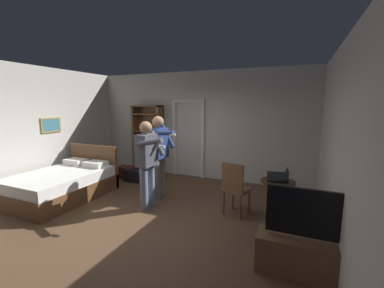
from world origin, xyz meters
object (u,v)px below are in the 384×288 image
object	(u,v)px
bookshelf	(148,137)
suitcase_dark	(128,172)
wooden_chair	(235,187)
suitcase_small	(135,175)
bed	(64,184)
laptop	(277,178)
bottle_on_table	(287,177)
person_striped_shirt	(159,151)
tv_flatscreen	(308,252)
side_table	(277,194)
person_blue_shirt	(147,159)

from	to	relation	value
bookshelf	suitcase_dark	size ratio (longest dim) A/B	3.98
wooden_chair	suitcase_small	xyz separation A→B (m)	(-2.91, 0.98, -0.39)
bed	laptop	world-z (taller)	bed
bed	bottle_on_table	xyz separation A→B (m)	(4.49, 0.66, 0.51)
bottle_on_table	suitcase_small	bearing A→B (deg)	166.59
wooden_chair	bottle_on_table	bearing A→B (deg)	5.02
person_striped_shirt	bookshelf	bearing A→B (deg)	129.34
tv_flatscreen	wooden_chair	distance (m)	1.73
laptop	side_table	bearing A→B (deg)	60.14
suitcase_small	bookshelf	bearing A→B (deg)	89.08
side_table	bottle_on_table	distance (m)	0.38
bookshelf	suitcase_small	size ratio (longest dim) A/B	4.11
laptop	tv_flatscreen	bearing A→B (deg)	-70.47
suitcase_dark	suitcase_small	xyz separation A→B (m)	(0.30, -0.09, -0.01)
laptop	suitcase_dark	xyz separation A→B (m)	(-3.91, 0.96, -0.59)
bed	bottle_on_table	bearing A→B (deg)	8.33
bed	person_blue_shirt	bearing A→B (deg)	6.30
person_blue_shirt	bottle_on_table	bearing A→B (deg)	9.96
side_table	suitcase_small	bearing A→B (deg)	167.29
tv_flatscreen	wooden_chair	bearing A→B (deg)	133.48
person_striped_shirt	suitcase_dark	bearing A→B (deg)	150.50
tv_flatscreen	person_striped_shirt	distance (m)	3.28
laptop	wooden_chair	distance (m)	0.73
side_table	person_blue_shirt	world-z (taller)	person_blue_shirt
bed	suitcase_small	size ratio (longest dim) A/B	4.17
person_striped_shirt	suitcase_dark	size ratio (longest dim) A/B	3.56
bookshelf	laptop	bearing A→B (deg)	-24.62
tv_flatscreen	side_table	size ratio (longest dim) A/B	1.67
bottle_on_table	person_striped_shirt	bearing A→B (deg)	177.20
side_table	suitcase_small	size ratio (longest dim) A/B	1.46
side_table	laptop	size ratio (longest dim) A/B	1.93
laptop	suitcase_small	world-z (taller)	laptop
bed	suitcase_dark	distance (m)	1.71
person_blue_shirt	bed	bearing A→B (deg)	-173.70
tv_flatscreen	person_blue_shirt	distance (m)	3.00
wooden_chair	person_blue_shirt	distance (m)	1.71
side_table	person_blue_shirt	size ratio (longest dim) A/B	0.41
wooden_chair	person_blue_shirt	xyz separation A→B (m)	(-1.61, -0.36, 0.43)
bed	bookshelf	size ratio (longest dim) A/B	1.01
laptop	suitcase_dark	size ratio (longest dim) A/B	0.73
tv_flatscreen	suitcase_small	size ratio (longest dim) A/B	2.43
tv_flatscreen	wooden_chair	world-z (taller)	tv_flatscreen
bed	suitcase_small	world-z (taller)	bed
bottle_on_table	suitcase_small	world-z (taller)	bottle_on_table
laptop	bottle_on_table	distance (m)	0.18
bed	tv_flatscreen	size ratio (longest dim) A/B	1.72
bookshelf	suitcase_dark	distance (m)	1.18
wooden_chair	side_table	bearing A→B (deg)	12.18
tv_flatscreen	suitcase_dark	world-z (taller)	tv_flatscreen
side_table	suitcase_dark	bearing A→B (deg)	166.94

